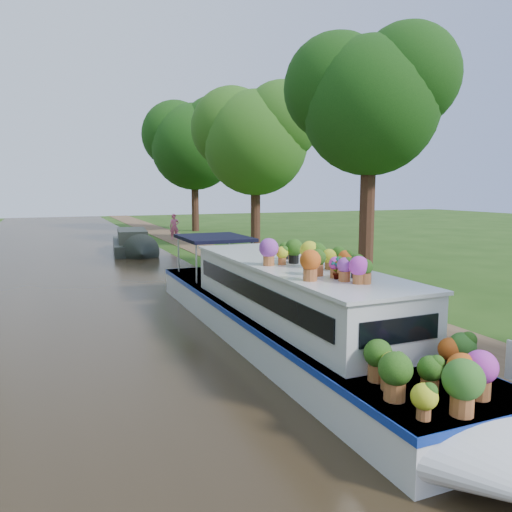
{
  "coord_description": "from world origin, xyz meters",
  "views": [
    {
      "loc": [
        -6.91,
        -12.03,
        3.43
      ],
      "look_at": [
        -0.89,
        2.18,
        1.3
      ],
      "focal_mm": 35.0,
      "sensor_mm": 36.0,
      "label": 1
    }
  ],
  "objects": [
    {
      "name": "verge_plant",
      "position": [
        -0.6,
        4.88,
        0.19
      ],
      "size": [
        0.41,
        0.39,
        0.37
      ],
      "primitive_type": "imported",
      "rotation": [
        0.0,
        0.0,
        0.34
      ],
      "color": "#397122",
      "rests_on": "ground"
    },
    {
      "name": "tree_near_far",
      "position": [
        3.98,
        26.09,
        7.05
      ],
      "size": [
        7.59,
        7.26,
        10.3
      ],
      "color": "#331A11",
      "rests_on": "ground"
    },
    {
      "name": "towpath",
      "position": [
        1.2,
        0.0,
        0.01
      ],
      "size": [
        2.2,
        100.0,
        0.03
      ],
      "primitive_type": "cube",
      "color": "brown",
      "rests_on": "ground"
    },
    {
      "name": "tree_near_mid",
      "position": [
        4.48,
        15.08,
        6.44
      ],
      "size": [
        6.9,
        6.6,
        9.4
      ],
      "color": "#331A11",
      "rests_on": "ground"
    },
    {
      "name": "pedestrian_pink",
      "position": [
        0.84,
        19.98,
        0.87
      ],
      "size": [
        0.66,
        0.47,
        1.69
      ],
      "primitive_type": "imported",
      "rotation": [
        0.0,
        0.0,
        -0.12
      ],
      "color": "pink",
      "rests_on": "towpath"
    },
    {
      "name": "ground",
      "position": [
        0.0,
        0.0,
        0.0
      ],
      "size": [
        100.0,
        100.0,
        0.0
      ],
      "primitive_type": "plane",
      "color": "#204110",
      "rests_on": "ground"
    },
    {
      "name": "tree_near_overhang",
      "position": [
        3.79,
        3.06,
        6.6
      ],
      "size": [
        5.52,
        5.28,
        8.99
      ],
      "color": "#331A11",
      "rests_on": "ground"
    },
    {
      "name": "plant_boat",
      "position": [
        -2.25,
        -2.92,
        0.85
      ],
      "size": [
        2.29,
        13.52,
        2.24
      ],
      "color": "silver",
      "rests_on": "canal_water"
    },
    {
      "name": "second_boat",
      "position": [
        -2.75,
        14.58,
        0.5
      ],
      "size": [
        2.41,
        6.5,
        1.23
      ],
      "rotation": [
        0.0,
        0.0,
        -0.11
      ],
      "color": "black",
      "rests_on": "canal_water"
    },
    {
      "name": "canal_water",
      "position": [
        -6.0,
        0.0,
        0.01
      ],
      "size": [
        10.0,
        100.0,
        0.02
      ],
      "primitive_type": "cube",
      "color": "black",
      "rests_on": "ground"
    }
  ]
}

